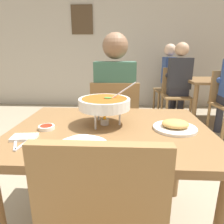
# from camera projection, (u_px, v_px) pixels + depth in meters

# --- Properties ---
(cafe_rear_partition) EXTENTS (10.00, 0.10, 3.00)m
(cafe_rear_partition) POSITION_uv_depth(u_px,v_px,m) (120.00, 35.00, 4.20)
(cafe_rear_partition) COLOR #BCB2A3
(cafe_rear_partition) RESTS_ON ground_plane
(picture_frame_hung) EXTENTS (0.44, 0.03, 0.56)m
(picture_frame_hung) POSITION_uv_depth(u_px,v_px,m) (82.00, 20.00, 4.09)
(picture_frame_hung) COLOR #4C3823
(dining_table_main) EXTENTS (1.12, 0.85, 0.73)m
(dining_table_main) POSITION_uv_depth(u_px,v_px,m) (111.00, 146.00, 1.19)
(dining_table_main) COLOR brown
(dining_table_main) RESTS_ON ground_plane
(chair_diner_main) EXTENTS (0.44, 0.44, 0.90)m
(chair_diner_main) POSITION_uv_depth(u_px,v_px,m) (115.00, 122.00, 1.90)
(chair_diner_main) COLOR olive
(chair_diner_main) RESTS_ON ground_plane
(diner_main) EXTENTS (0.40, 0.45, 1.31)m
(diner_main) POSITION_uv_depth(u_px,v_px,m) (115.00, 97.00, 1.86)
(diner_main) COLOR #2D2D38
(diner_main) RESTS_ON ground_plane
(curry_bowl) EXTENTS (0.33, 0.30, 0.26)m
(curry_bowl) POSITION_uv_depth(u_px,v_px,m) (104.00, 104.00, 1.17)
(curry_bowl) COLOR silver
(curry_bowl) RESTS_ON dining_table_main
(rice_plate) EXTENTS (0.24, 0.24, 0.06)m
(rice_plate) POSITION_uv_depth(u_px,v_px,m) (82.00, 144.00, 0.90)
(rice_plate) COLOR white
(rice_plate) RESTS_ON dining_table_main
(appetizer_plate) EXTENTS (0.24, 0.24, 0.06)m
(appetizer_plate) POSITION_uv_depth(u_px,v_px,m) (175.00, 126.00, 1.12)
(appetizer_plate) COLOR white
(appetizer_plate) RESTS_ON dining_table_main
(sauce_dish) EXTENTS (0.09, 0.09, 0.02)m
(sauce_dish) POSITION_uv_depth(u_px,v_px,m) (46.00, 127.00, 1.13)
(sauce_dish) COLOR white
(sauce_dish) RESTS_ON dining_table_main
(napkin_folded) EXTENTS (0.13, 0.09, 0.02)m
(napkin_folded) POSITION_uv_depth(u_px,v_px,m) (24.00, 137.00, 1.00)
(napkin_folded) COLOR white
(napkin_folded) RESTS_ON dining_table_main
(fork_utensil) EXTENTS (0.08, 0.16, 0.01)m
(fork_utensil) POSITION_uv_depth(u_px,v_px,m) (15.00, 142.00, 0.95)
(fork_utensil) COLOR silver
(fork_utensil) RESTS_ON dining_table_main
(spoon_utensil) EXTENTS (0.04, 0.17, 0.01)m
(spoon_utensil) POSITION_uv_depth(u_px,v_px,m) (26.00, 143.00, 0.95)
(spoon_utensil) COLOR silver
(spoon_utensil) RESTS_ON dining_table_main
(dining_table_far) EXTENTS (1.00, 0.80, 0.73)m
(dining_table_far) POSITION_uv_depth(u_px,v_px,m) (216.00, 87.00, 3.33)
(dining_table_far) COLOR brown
(dining_table_far) RESTS_ON ground_plane
(chair_bg_middle) EXTENTS (0.47, 0.47, 0.90)m
(chair_bg_middle) POSITION_uv_depth(u_px,v_px,m) (171.00, 86.00, 3.95)
(chair_bg_middle) COLOR olive
(chair_bg_middle) RESTS_ON ground_plane
(chair_bg_right) EXTENTS (0.44, 0.44, 0.90)m
(chair_bg_right) POSITION_uv_depth(u_px,v_px,m) (175.00, 91.00, 3.46)
(chair_bg_right) COLOR olive
(chair_bg_right) RESTS_ON ground_plane
(patron_bg_middle) EXTENTS (0.45, 0.40, 1.31)m
(patron_bg_middle) POSITION_uv_depth(u_px,v_px,m) (170.00, 75.00, 3.84)
(patron_bg_middle) COLOR #2D2D38
(patron_bg_middle) RESTS_ON ground_plane
(patron_bg_right) EXTENTS (0.40, 0.45, 1.31)m
(patron_bg_right) POSITION_uv_depth(u_px,v_px,m) (179.00, 78.00, 3.36)
(patron_bg_right) COLOR #2D2D38
(patron_bg_right) RESTS_ON ground_plane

